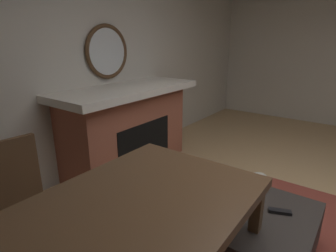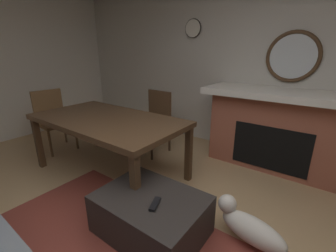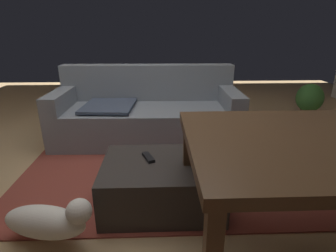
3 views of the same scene
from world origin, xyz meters
name	(u,v)px [view 2 (image 2 of 3)]	position (x,y,z in m)	size (l,w,h in m)	color
wall_back_fireplace_side	(276,68)	(0.00, -2.69, 1.28)	(8.10, 0.12, 2.56)	beige
fireplace	(277,129)	(-0.20, -2.32, 0.53)	(1.87, 0.76, 1.04)	#9E5642
round_wall_mirror	(293,57)	(-0.20, -2.60, 1.43)	(0.65, 0.05, 0.65)	#4C331E
ottoman_coffee_table	(151,215)	(0.36, -0.41, 0.18)	(0.88, 0.64, 0.36)	#2D2826
tv_remote	(155,204)	(0.25, -0.34, 0.37)	(0.05, 0.16, 0.02)	black
dining_table	(107,123)	(1.43, -0.87, 0.67)	(1.90, 1.01, 0.74)	#513823
dining_chair_east	(53,117)	(2.77, -0.88, 0.52)	(0.48, 0.48, 0.93)	brown
dining_chair_south	(155,118)	(1.43, -1.77, 0.52)	(0.47, 0.47, 0.93)	#513823
small_dog	(249,226)	(-0.35, -0.78, 0.17)	(0.60, 0.31, 0.29)	silver
wall_clock	(193,28)	(1.29, -2.60, 1.84)	(0.29, 0.03, 0.29)	silver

